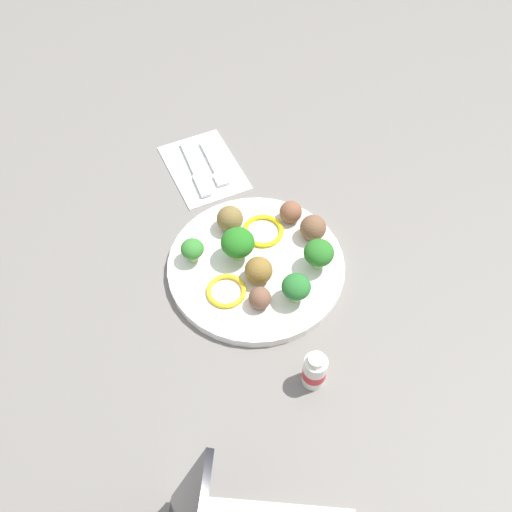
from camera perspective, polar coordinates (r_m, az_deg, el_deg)
The scene contains 17 objects.
ground_plane at distance 0.94m, azimuth 0.00°, elevation -1.31°, with size 4.00×4.00×0.00m, color slate.
plate at distance 0.93m, azimuth 0.00°, elevation -1.03°, with size 0.28×0.28×0.02m, color white.
broccoli_floret_back_left at distance 0.90m, azimuth 6.12°, elevation 0.28°, with size 0.05×0.05×0.05m.
broccoli_floret_mid_right at distance 0.86m, azimuth 3.93°, elevation -3.05°, with size 0.04×0.04×0.05m.
broccoli_floret_center at distance 0.90m, azimuth -1.79°, elevation 1.27°, with size 0.05×0.05×0.06m.
broccoli_floret_front_left at distance 0.91m, azimuth -6.20°, elevation 0.64°, with size 0.04×0.04×0.04m.
meatball_mid_right at distance 0.95m, azimuth -2.55°, elevation 3.63°, with size 0.04×0.04×0.04m, color brown.
meatball_front_right at distance 0.95m, azimuth 5.57°, elevation 2.75°, with size 0.04×0.04×0.04m, color brown.
meatball_back_left at distance 0.89m, azimuth 0.25°, elevation -1.41°, with size 0.04×0.04×0.04m, color brown.
meatball_mid_left at distance 0.87m, azimuth 0.37°, elevation -4.10°, with size 0.03×0.03×0.03m, color brown.
meatball_near_rim at distance 0.97m, azimuth 3.39°, elevation 4.30°, with size 0.04×0.04×0.04m, color brown.
pepper_ring_near_rim at distance 0.89m, azimuth -2.90°, elevation -3.40°, with size 0.06×0.06×0.01m, color yellow.
pepper_ring_mid_right at distance 0.96m, azimuth 0.69°, elevation 2.47°, with size 0.07×0.07×0.01m, color yellow.
napkin at distance 1.09m, azimuth -5.11°, elevation 8.58°, with size 0.17×0.12×0.01m, color white.
fork at distance 1.08m, azimuth -4.10°, elevation 8.79°, with size 0.12×0.02×0.01m.
knife at distance 1.07m, azimuth -5.91°, elevation 8.22°, with size 0.15×0.02×0.01m.
yogurt_bottle at distance 0.82m, azimuth 5.71°, elevation -11.03°, with size 0.03×0.03×0.07m.
Camera 1 is at (0.51, -0.19, 0.76)m, focal length 41.17 mm.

